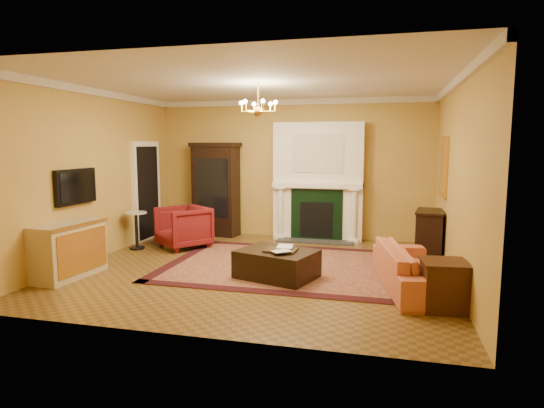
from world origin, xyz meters
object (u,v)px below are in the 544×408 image
(wingback_armchair, at_px, (183,225))
(china_cabinet, at_px, (216,191))
(coral_sofa, at_px, (414,261))
(leather_ottoman, at_px, (277,264))
(commode, at_px, (68,250))
(console_table, at_px, (430,236))
(pedestal_table, at_px, (136,228))
(end_table, at_px, (444,287))

(wingback_armchair, bearing_deg, china_cabinet, 120.94)
(coral_sofa, bearing_deg, leather_ottoman, 78.13)
(commode, height_order, console_table, console_table)
(china_cabinet, distance_m, coral_sofa, 5.10)
(wingback_armchair, height_order, pedestal_table, wingback_armchair)
(commode, xyz_separation_m, console_table, (5.51, 2.46, 0.00))
(console_table, xyz_separation_m, leather_ottoman, (-2.37, -1.75, -0.20))
(china_cabinet, height_order, pedestal_table, china_cabinet)
(end_table, bearing_deg, pedestal_table, 159.18)
(coral_sofa, distance_m, end_table, 0.83)
(console_table, bearing_deg, coral_sofa, -93.78)
(pedestal_table, relative_size, end_table, 1.25)
(pedestal_table, xyz_separation_m, end_table, (5.42, -2.06, -0.13))
(commode, distance_m, console_table, 6.03)
(console_table, bearing_deg, end_table, -83.36)
(pedestal_table, height_order, commode, commode)
(wingback_armchair, bearing_deg, coral_sofa, 17.59)
(coral_sofa, height_order, end_table, coral_sofa)
(end_table, bearing_deg, console_table, 88.66)
(coral_sofa, xyz_separation_m, end_table, (0.31, -0.76, -0.11))
(leather_ottoman, bearing_deg, coral_sofa, 16.42)
(china_cabinet, height_order, leather_ottoman, china_cabinet)
(china_cabinet, bearing_deg, wingback_armchair, -90.20)
(wingback_armchair, relative_size, coral_sofa, 0.44)
(china_cabinet, distance_m, console_table, 4.66)
(commode, bearing_deg, leather_ottoman, 17.43)
(wingback_armchair, bearing_deg, commode, -72.00)
(china_cabinet, bearing_deg, leather_ottoman, -47.09)
(commode, relative_size, end_table, 1.94)
(commode, relative_size, leather_ottoman, 1.01)
(wingback_armchair, xyz_separation_m, leather_ottoman, (2.28, -1.60, -0.23))
(pedestal_table, height_order, coral_sofa, coral_sofa)
(leather_ottoman, bearing_deg, end_table, -1.56)
(commode, relative_size, console_table, 1.34)
(coral_sofa, relative_size, end_table, 3.51)
(coral_sofa, bearing_deg, console_table, -22.34)
(commode, height_order, coral_sofa, commode)
(china_cabinet, bearing_deg, console_table, -7.53)
(commode, bearing_deg, china_cabinet, 78.81)
(pedestal_table, distance_m, commode, 1.96)
(pedestal_table, relative_size, commode, 0.64)
(leather_ottoman, bearing_deg, wingback_armchair, 162.74)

